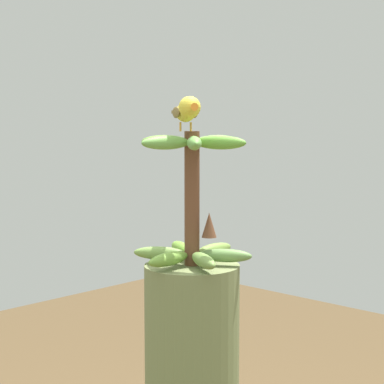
# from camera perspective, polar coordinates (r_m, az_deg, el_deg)

# --- Properties ---
(banana_bunch) EXTENTS (0.29, 0.28, 0.33)m
(banana_bunch) POSITION_cam_1_polar(r_m,az_deg,el_deg) (1.66, 0.05, -0.64)
(banana_bunch) COLOR brown
(banana_bunch) RESTS_ON banana_tree
(perched_bird) EXTENTS (0.12, 0.17, 0.08)m
(perched_bird) POSITION_cam_1_polar(r_m,az_deg,el_deg) (1.61, -0.43, 6.77)
(perched_bird) COLOR #C68933
(perched_bird) RESTS_ON banana_bunch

